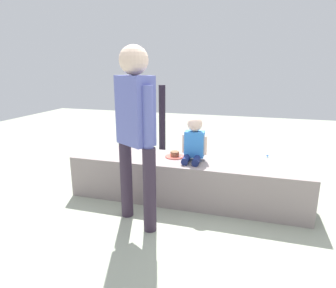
# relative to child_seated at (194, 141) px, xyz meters

# --- Properties ---
(ground_plane) EXTENTS (12.00, 12.00, 0.00)m
(ground_plane) POSITION_rel_child_seated_xyz_m (-0.08, -0.00, -0.68)
(ground_plane) COLOR #999F8C
(concrete_ledge) EXTENTS (2.60, 0.60, 0.47)m
(concrete_ledge) POSITION_rel_child_seated_xyz_m (-0.08, -0.00, -0.45)
(concrete_ledge) COLOR gray
(concrete_ledge) RESTS_ON ground_plane
(child_seated) EXTENTS (0.28, 0.32, 0.48)m
(child_seated) POSITION_rel_child_seated_xyz_m (0.00, 0.00, 0.00)
(child_seated) COLOR navy
(child_seated) RESTS_ON concrete_ledge
(adult_standing) EXTENTS (0.43, 0.35, 1.65)m
(adult_standing) POSITION_rel_child_seated_xyz_m (-0.41, -0.64, 0.31)
(adult_standing) COLOR #332636
(adult_standing) RESTS_ON ground_plane
(cake_plate) EXTENTS (0.22, 0.22, 0.07)m
(cake_plate) POSITION_rel_child_seated_xyz_m (-0.23, 0.05, -0.19)
(cake_plate) COLOR #E0594C
(cake_plate) RESTS_ON concrete_ledge
(gift_bag) EXTENTS (0.18, 0.11, 0.29)m
(gift_bag) POSITION_rel_child_seated_xyz_m (-0.15, 0.51, -0.55)
(gift_bag) COLOR gold
(gift_bag) RESTS_ON ground_plane
(railing_post) EXTENTS (0.36, 0.36, 1.18)m
(railing_post) POSITION_rel_child_seated_xyz_m (-0.84, 1.51, -0.23)
(railing_post) COLOR black
(railing_post) RESTS_ON ground_plane
(water_bottle_near_gift) EXTENTS (0.06, 0.06, 0.21)m
(water_bottle_near_gift) POSITION_rel_child_seated_xyz_m (0.84, 1.33, -0.59)
(water_bottle_near_gift) COLOR silver
(water_bottle_near_gift) RESTS_ON ground_plane
(water_bottle_far_side) EXTENTS (0.07, 0.07, 0.22)m
(water_bottle_far_side) POSITION_rel_child_seated_xyz_m (-0.47, 1.16, -0.58)
(water_bottle_far_side) COLOR silver
(water_bottle_far_side) RESTS_ON ground_plane
(party_cup_red) EXTENTS (0.08, 0.08, 0.10)m
(party_cup_red) POSITION_rel_child_seated_xyz_m (-0.02, 0.88, -0.63)
(party_cup_red) COLOR red
(party_cup_red) RESTS_ON ground_plane
(cake_box_white) EXTENTS (0.36, 0.34, 0.14)m
(cake_box_white) POSITION_rel_child_seated_xyz_m (0.59, 1.12, -0.62)
(cake_box_white) COLOR white
(cake_box_white) RESTS_ON ground_plane
(handbag_black_leather) EXTENTS (0.30, 0.13, 0.30)m
(handbag_black_leather) POSITION_rel_child_seated_xyz_m (-0.84, 0.57, -0.58)
(handbag_black_leather) COLOR black
(handbag_black_leather) RESTS_ON ground_plane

